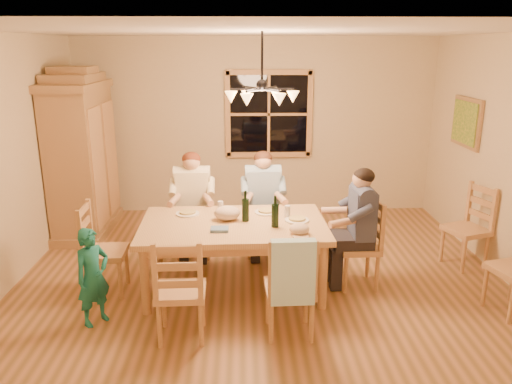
{
  "coord_description": "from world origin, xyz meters",
  "views": [
    {
      "loc": [
        -0.2,
        -5.21,
        2.55
      ],
      "look_at": [
        -0.06,
        0.1,
        1.0
      ],
      "focal_mm": 35.0,
      "sensor_mm": 36.0,
      "label": 1
    }
  ],
  "objects_px": {
    "chandelier": "(262,94)",
    "chair_spare_back": "(465,242)",
    "adult_slate_man": "(360,213)",
    "chair_far_left": "(194,233)",
    "armoire": "(83,159)",
    "wine_bottle_b": "(275,212)",
    "dining_table": "(234,231)",
    "child": "(93,277)",
    "chair_near_right": "(289,303)",
    "chair_near_left": "(181,306)",
    "wine_bottle_a": "(245,206)",
    "adult_woman": "(192,192)",
    "adult_plaid_man": "(263,191)",
    "chair_far_right": "(263,231)",
    "chair_end_right": "(357,259)",
    "chair_end_left": "(107,266)"
  },
  "relations": [
    {
      "from": "chandelier",
      "to": "chair_spare_back",
      "type": "height_order",
      "value": "chandelier"
    },
    {
      "from": "adult_slate_man",
      "to": "chair_far_left",
      "type": "bearing_deg",
      "value": 63.43
    },
    {
      "from": "armoire",
      "to": "wine_bottle_b",
      "type": "xyz_separation_m",
      "value": [
        2.55,
        -1.97,
        -0.13
      ]
    },
    {
      "from": "dining_table",
      "to": "adult_slate_man",
      "type": "bearing_deg",
      "value": 1.83
    },
    {
      "from": "armoire",
      "to": "child",
      "type": "bearing_deg",
      "value": -72.24
    },
    {
      "from": "dining_table",
      "to": "adult_slate_man",
      "type": "xyz_separation_m",
      "value": [
        1.36,
        0.04,
        0.18
      ]
    },
    {
      "from": "armoire",
      "to": "chair_spare_back",
      "type": "bearing_deg",
      "value": -15.08
    },
    {
      "from": "chair_near_right",
      "to": "wine_bottle_b",
      "type": "distance_m",
      "value": 1.0
    },
    {
      "from": "chair_near_left",
      "to": "adult_slate_man",
      "type": "height_order",
      "value": "adult_slate_man"
    },
    {
      "from": "chair_far_left",
      "to": "child",
      "type": "xyz_separation_m",
      "value": [
        -0.79,
        -1.58,
        0.18
      ]
    },
    {
      "from": "adult_slate_man",
      "to": "wine_bottle_a",
      "type": "xyz_separation_m",
      "value": [
        -1.23,
        0.01,
        0.08
      ]
    },
    {
      "from": "chair_far_left",
      "to": "adult_slate_man",
      "type": "xyz_separation_m",
      "value": [
        1.87,
        -0.86,
        0.54
      ]
    },
    {
      "from": "chair_near_right",
      "to": "chair_spare_back",
      "type": "distance_m",
      "value": 2.66
    },
    {
      "from": "adult_woman",
      "to": "wine_bottle_a",
      "type": "height_order",
      "value": "adult_woman"
    },
    {
      "from": "chair_near_left",
      "to": "child",
      "type": "bearing_deg",
      "value": 160.9
    },
    {
      "from": "child",
      "to": "adult_plaid_man",
      "type": "bearing_deg",
      "value": -5.36
    },
    {
      "from": "dining_table",
      "to": "adult_slate_man",
      "type": "distance_m",
      "value": 1.37
    },
    {
      "from": "chair_near_left",
      "to": "adult_woman",
      "type": "bearing_deg",
      "value": 90.0
    },
    {
      "from": "chair_far_left",
      "to": "chair_spare_back",
      "type": "relative_size",
      "value": 1.0
    },
    {
      "from": "dining_table",
      "to": "chair_near_right",
      "type": "bearing_deg",
      "value": -60.27
    },
    {
      "from": "chair_near_right",
      "to": "adult_woman",
      "type": "xyz_separation_m",
      "value": [
        -1.04,
        1.81,
        0.54
      ]
    },
    {
      "from": "chair_far_right",
      "to": "wine_bottle_a",
      "type": "relative_size",
      "value": 3.0
    },
    {
      "from": "adult_plaid_man",
      "to": "dining_table",
      "type": "bearing_deg",
      "value": 67.62
    },
    {
      "from": "wine_bottle_b",
      "to": "armoire",
      "type": "bearing_deg",
      "value": 142.25
    },
    {
      "from": "chair_far_left",
      "to": "chair_near_right",
      "type": "xyz_separation_m",
      "value": [
        1.04,
        -1.81,
        0.0
      ]
    },
    {
      "from": "dining_table",
      "to": "chair_near_left",
      "type": "xyz_separation_m",
      "value": [
        -0.46,
        -0.94,
        -0.36
      ]
    },
    {
      "from": "armoire",
      "to": "chandelier",
      "type": "bearing_deg",
      "value": -33.46
    },
    {
      "from": "chandelier",
      "to": "dining_table",
      "type": "xyz_separation_m",
      "value": [
        -0.31,
        -0.24,
        -1.41
      ]
    },
    {
      "from": "chair_far_right",
      "to": "chair_end_right",
      "type": "distance_m",
      "value": 1.34
    },
    {
      "from": "chair_end_right",
      "to": "adult_plaid_man",
      "type": "relative_size",
      "value": 1.13
    },
    {
      "from": "chair_far_left",
      "to": "armoire",
      "type": "bearing_deg",
      "value": -32.09
    },
    {
      "from": "chair_spare_back",
      "to": "wine_bottle_a",
      "type": "bearing_deg",
      "value": 79.87
    },
    {
      "from": "chandelier",
      "to": "wine_bottle_b",
      "type": "height_order",
      "value": "chandelier"
    },
    {
      "from": "chair_near_left",
      "to": "wine_bottle_b",
      "type": "height_order",
      "value": "wine_bottle_b"
    },
    {
      "from": "chandelier",
      "to": "wine_bottle_a",
      "type": "relative_size",
      "value": 2.33
    },
    {
      "from": "chair_end_right",
      "to": "chair_spare_back",
      "type": "distance_m",
      "value": 1.48
    },
    {
      "from": "wine_bottle_a",
      "to": "chair_spare_back",
      "type": "bearing_deg",
      "value": 10.09
    },
    {
      "from": "adult_plaid_man",
      "to": "wine_bottle_b",
      "type": "xyz_separation_m",
      "value": [
        0.08,
        -1.07,
        0.08
      ]
    },
    {
      "from": "chair_near_right",
      "to": "chandelier",
      "type": "bearing_deg",
      "value": 98.62
    },
    {
      "from": "chair_near_right",
      "to": "adult_slate_man",
      "type": "distance_m",
      "value": 1.38
    },
    {
      "from": "adult_plaid_man",
      "to": "chair_spare_back",
      "type": "height_order",
      "value": "adult_plaid_man"
    },
    {
      "from": "chair_end_left",
      "to": "wine_bottle_a",
      "type": "height_order",
      "value": "wine_bottle_a"
    },
    {
      "from": "chair_far_left",
      "to": "chair_near_right",
      "type": "distance_m",
      "value": 2.09
    },
    {
      "from": "armoire",
      "to": "chair_end_left",
      "type": "distance_m",
      "value": 2.16
    },
    {
      "from": "chandelier",
      "to": "adult_slate_man",
      "type": "xyz_separation_m",
      "value": [
        1.05,
        -0.19,
        -1.24
      ]
    },
    {
      "from": "armoire",
      "to": "chair_end_right",
      "type": "bearing_deg",
      "value": -27.34
    },
    {
      "from": "armoire",
      "to": "chair_end_right",
      "type": "height_order",
      "value": "armoire"
    },
    {
      "from": "chair_end_right",
      "to": "wine_bottle_b",
      "type": "xyz_separation_m",
      "value": [
        -0.92,
        -0.18,
        0.62
      ]
    },
    {
      "from": "chair_end_left",
      "to": "adult_plaid_man",
      "type": "distance_m",
      "value": 2.04
    },
    {
      "from": "dining_table",
      "to": "wine_bottle_b",
      "type": "relative_size",
      "value": 6.04
    }
  ]
}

